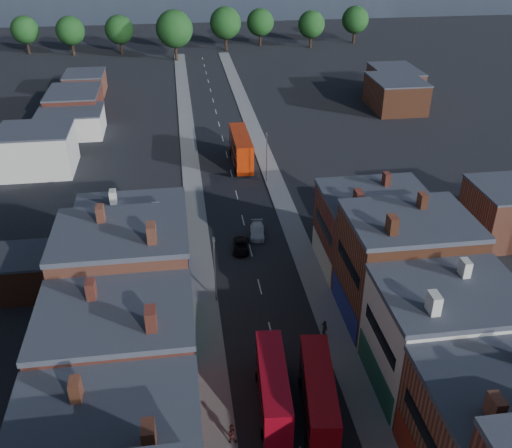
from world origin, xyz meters
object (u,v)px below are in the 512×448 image
object	(u,v)px
bus_1	(318,395)
ped_1	(231,433)
car_3	(257,231)
bus_2	(241,148)
ped_3	(325,328)
bus_0	(273,387)
car_2	(241,246)

from	to	relation	value
bus_1	ped_1	size ratio (longest dim) A/B	5.80
bus_1	car_3	xyz separation A→B (m)	(-0.75, 31.16, -1.81)
bus_2	ped_1	xyz separation A→B (m)	(-7.55, -57.07, -1.77)
car_3	ped_1	bearing A→B (deg)	-94.36
bus_2	ped_3	bearing A→B (deg)	-86.12
car_3	bus_1	bearing A→B (deg)	-81.19
ped_3	car_3	bearing A→B (deg)	-9.93
bus_1	ped_3	size ratio (longest dim) A/B	6.08
bus_0	ped_3	size ratio (longest dim) A/B	5.82
bus_0	ped_3	world-z (taller)	bus_0
ped_1	ped_3	size ratio (longest dim) A/B	1.05
bus_1	car_3	distance (m)	31.22
ped_1	bus_1	bearing A→B (deg)	-164.78
bus_0	bus_1	size ratio (longest dim) A/B	0.96
car_3	ped_3	size ratio (longest dim) A/B	2.57
bus_0	car_3	world-z (taller)	bus_0
car_3	ped_1	size ratio (longest dim) A/B	2.45
car_3	ped_1	distance (m)	33.60
bus_0	car_2	distance (m)	26.38
bus_2	car_3	distance (m)	24.29
ped_3	car_2	bearing A→B (deg)	-0.28
bus_1	car_2	size ratio (longest dim) A/B	2.47
car_2	ped_3	bearing A→B (deg)	-62.83
bus_1	ped_1	bearing A→B (deg)	-159.51
ped_1	car_3	bearing A→B (deg)	-99.36
bus_2	car_3	world-z (taller)	bus_2
bus_2	ped_3	size ratio (longest dim) A/B	6.79
bus_0	car_3	size ratio (longest dim) A/B	2.26
bus_0	ped_1	bearing A→B (deg)	-136.83
bus_0	ped_3	bearing A→B (deg)	56.09
car_3	ped_3	xyz separation A→B (m)	(3.92, -20.98, 0.35)
bus_1	bus_2	bearing A→B (deg)	97.76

